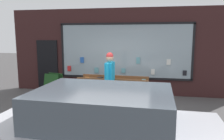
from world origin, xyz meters
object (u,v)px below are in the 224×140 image
Objects in this scene: display_table_main at (113,82)px; small_dog at (121,102)px; sandwich_board_sign at (54,86)px; person_browsing at (110,75)px; parked_car at (103,129)px.

display_table_main reaches higher than small_dog.
small_dog is 0.56× the size of sandwich_board_sign.
person_browsing is 0.89m from small_dog.
small_dog is (0.38, -0.69, -0.46)m from display_table_main.
sandwich_board_sign reaches higher than display_table_main.
parked_car is (2.69, -3.74, 0.26)m from sandwich_board_sign.
parked_car is at bearing 175.00° from small_dog.
small_dog is 0.13× the size of parked_car.
parked_car is at bearing -168.43° from person_browsing.
parked_car reaches higher than sandwich_board_sign.
display_table_main is at bearing 20.79° from small_dog.
small_dog is at bearing -61.31° from display_table_main.
person_browsing is 3.30m from parked_car.
small_dog is at bearing -108.74° from person_browsing.
display_table_main is 1.34× the size of person_browsing.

